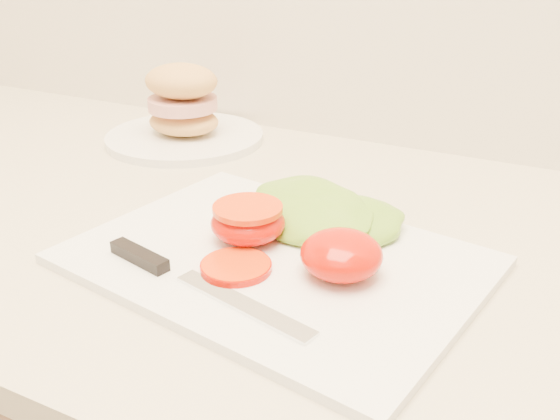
% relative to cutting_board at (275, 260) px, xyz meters
% --- Properties ---
extents(cutting_board, '(0.43, 0.34, 0.01)m').
position_rel_cutting_board_xyz_m(cutting_board, '(0.00, 0.00, 0.00)').
color(cutting_board, white).
rests_on(cutting_board, counter).
extents(tomato_half_dome, '(0.08, 0.08, 0.04)m').
position_rel_cutting_board_xyz_m(tomato_half_dome, '(0.07, -0.00, 0.03)').
color(tomato_half_dome, '#DC0600').
rests_on(tomato_half_dome, cutting_board).
extents(tomato_half_cut, '(0.08, 0.08, 0.04)m').
position_rel_cutting_board_xyz_m(tomato_half_cut, '(-0.04, 0.02, 0.03)').
color(tomato_half_cut, '#DC0600').
rests_on(tomato_half_cut, cutting_board).
extents(tomato_slice_0, '(0.07, 0.07, 0.01)m').
position_rel_cutting_board_xyz_m(tomato_slice_0, '(-0.02, -0.04, 0.01)').
color(tomato_slice_0, '#FD490A').
rests_on(tomato_slice_0, cutting_board).
extents(lettuce_leaf_0, '(0.20, 0.17, 0.03)m').
position_rel_cutting_board_xyz_m(lettuce_leaf_0, '(-0.00, 0.08, 0.02)').
color(lettuce_leaf_0, '#69A82C').
rests_on(lettuce_leaf_0, cutting_board).
extents(lettuce_leaf_1, '(0.15, 0.14, 0.03)m').
position_rel_cutting_board_xyz_m(lettuce_leaf_1, '(0.05, 0.08, 0.02)').
color(lettuce_leaf_1, '#69A82C').
rests_on(lettuce_leaf_1, cutting_board).
extents(knife, '(0.24, 0.06, 0.01)m').
position_rel_cutting_board_xyz_m(knife, '(-0.06, -0.08, 0.01)').
color(knife, silver).
rests_on(knife, cutting_board).
extents(sandwich_plate, '(0.24, 0.24, 0.12)m').
position_rel_cutting_board_xyz_m(sandwich_plate, '(-0.30, 0.28, 0.04)').
color(sandwich_plate, white).
rests_on(sandwich_plate, counter).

